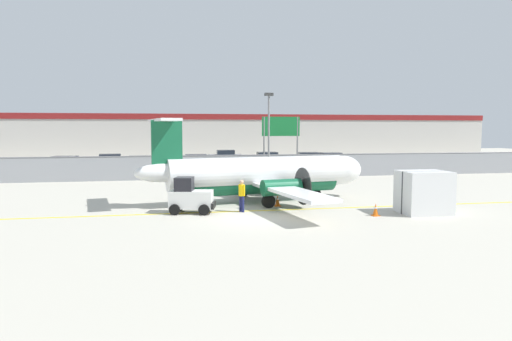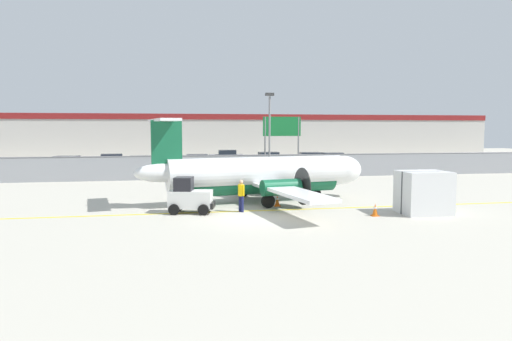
{
  "view_description": "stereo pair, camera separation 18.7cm",
  "coord_description": "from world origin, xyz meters",
  "px_view_note": "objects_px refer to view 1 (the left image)",
  "views": [
    {
      "loc": [
        -3.92,
        -21.69,
        4.38
      ],
      "look_at": [
        1.27,
        5.94,
        1.8
      ],
      "focal_mm": 32.0,
      "sensor_mm": 36.0,
      "label": 1
    },
    {
      "loc": [
        -3.74,
        -21.72,
        4.38
      ],
      "look_at": [
        1.27,
        5.94,
        1.8
      ],
      "focal_mm": 32.0,
      "sensor_mm": 36.0,
      "label": 2
    }
  ],
  "objects_px": {
    "traffic_cone_near_right": "(376,210)",
    "parked_car_7": "(332,160)",
    "ground_crew_worker": "(242,194)",
    "parked_car_1": "(109,161)",
    "parked_car_0": "(64,164)",
    "baggage_tug": "(190,197)",
    "traffic_cone_near_left": "(278,201)",
    "parked_car_3": "(195,162)",
    "commuter_airplane": "(263,175)",
    "parked_car_6": "(307,159)",
    "cargo_container": "(424,192)",
    "parked_car_5": "(266,159)",
    "traffic_cone_far_left": "(268,197)",
    "highway_sign": "(281,131)",
    "apron_light_pole": "(269,130)",
    "parked_car_2": "(142,164)",
    "parked_car_4": "(225,156)"
  },
  "relations": [
    {
      "from": "parked_car_1",
      "to": "baggage_tug",
      "type": "bearing_deg",
      "value": 98.26
    },
    {
      "from": "parked_car_0",
      "to": "parked_car_2",
      "type": "xyz_separation_m",
      "value": [
        7.53,
        -0.96,
        0.0
      ]
    },
    {
      "from": "parked_car_2",
      "to": "parked_car_6",
      "type": "xyz_separation_m",
      "value": [
        18.27,
        3.51,
        0.0
      ]
    },
    {
      "from": "parked_car_7",
      "to": "parked_car_1",
      "type": "bearing_deg",
      "value": 175.6
    },
    {
      "from": "parked_car_4",
      "to": "parked_car_7",
      "type": "relative_size",
      "value": 1.01
    },
    {
      "from": "traffic_cone_near_left",
      "to": "parked_car_0",
      "type": "xyz_separation_m",
      "value": [
        -16.29,
        22.71,
        0.58
      ]
    },
    {
      "from": "parked_car_3",
      "to": "traffic_cone_near_left",
      "type": "bearing_deg",
      "value": 100.93
    },
    {
      "from": "traffic_cone_far_left",
      "to": "parked_car_2",
      "type": "relative_size",
      "value": 0.15
    },
    {
      "from": "commuter_airplane",
      "to": "parked_car_1",
      "type": "xyz_separation_m",
      "value": [
        -11.94,
        24.16,
        -0.71
      ]
    },
    {
      "from": "cargo_container",
      "to": "traffic_cone_near_left",
      "type": "bearing_deg",
      "value": 154.47
    },
    {
      "from": "parked_car_7",
      "to": "parked_car_2",
      "type": "bearing_deg",
      "value": -173.72
    },
    {
      "from": "baggage_tug",
      "to": "parked_car_7",
      "type": "xyz_separation_m",
      "value": [
        16.95,
        25.26,
        0.04
      ]
    },
    {
      "from": "ground_crew_worker",
      "to": "traffic_cone_far_left",
      "type": "bearing_deg",
      "value": -150.71
    },
    {
      "from": "traffic_cone_near_right",
      "to": "highway_sign",
      "type": "height_order",
      "value": "highway_sign"
    },
    {
      "from": "parked_car_1",
      "to": "parked_car_5",
      "type": "height_order",
      "value": "same"
    },
    {
      "from": "parked_car_0",
      "to": "traffic_cone_near_right",
      "type": "bearing_deg",
      "value": 135.12
    },
    {
      "from": "ground_crew_worker",
      "to": "parked_car_6",
      "type": "bearing_deg",
      "value": -138.52
    },
    {
      "from": "traffic_cone_near_right",
      "to": "parked_car_3",
      "type": "distance_m",
      "value": 28.24
    },
    {
      "from": "ground_crew_worker",
      "to": "parked_car_6",
      "type": "distance_m",
      "value": 29.15
    },
    {
      "from": "ground_crew_worker",
      "to": "parked_car_1",
      "type": "distance_m",
      "value": 29.14
    },
    {
      "from": "baggage_tug",
      "to": "parked_car_5",
      "type": "relative_size",
      "value": 0.59
    },
    {
      "from": "commuter_airplane",
      "to": "parked_car_6",
      "type": "relative_size",
      "value": 3.67
    },
    {
      "from": "parked_car_4",
      "to": "parked_car_6",
      "type": "height_order",
      "value": "same"
    },
    {
      "from": "ground_crew_worker",
      "to": "parked_car_3",
      "type": "relative_size",
      "value": 0.4
    },
    {
      "from": "commuter_airplane",
      "to": "parked_car_1",
      "type": "relative_size",
      "value": 3.66
    },
    {
      "from": "traffic_cone_near_right",
      "to": "parked_car_0",
      "type": "relative_size",
      "value": 0.15
    },
    {
      "from": "traffic_cone_near_left",
      "to": "parked_car_5",
      "type": "relative_size",
      "value": 0.15
    },
    {
      "from": "parked_car_0",
      "to": "apron_light_pole",
      "type": "distance_m",
      "value": 21.72
    },
    {
      "from": "parked_car_0",
      "to": "parked_car_3",
      "type": "bearing_deg",
      "value": -169.38
    },
    {
      "from": "traffic_cone_near_right",
      "to": "traffic_cone_far_left",
      "type": "distance_m",
      "value": 6.78
    },
    {
      "from": "traffic_cone_near_left",
      "to": "traffic_cone_near_right",
      "type": "distance_m",
      "value": 5.62
    },
    {
      "from": "parked_car_0",
      "to": "parked_car_6",
      "type": "height_order",
      "value": "same"
    },
    {
      "from": "cargo_container",
      "to": "parked_car_6",
      "type": "bearing_deg",
      "value": 86.38
    },
    {
      "from": "parked_car_3",
      "to": "parked_car_4",
      "type": "bearing_deg",
      "value": -112.37
    },
    {
      "from": "highway_sign",
      "to": "parked_car_0",
      "type": "bearing_deg",
      "value": 163.43
    },
    {
      "from": "parked_car_1",
      "to": "parked_car_6",
      "type": "relative_size",
      "value": 1.0
    },
    {
      "from": "baggage_tug",
      "to": "parked_car_5",
      "type": "height_order",
      "value": "baggage_tug"
    },
    {
      "from": "cargo_container",
      "to": "parked_car_2",
      "type": "relative_size",
      "value": 0.56
    },
    {
      "from": "traffic_cone_near_right",
      "to": "parked_car_7",
      "type": "distance_m",
      "value": 28.84
    },
    {
      "from": "parked_car_0",
      "to": "parked_car_4",
      "type": "xyz_separation_m",
      "value": [
        17.13,
        9.83,
        0.0
      ]
    },
    {
      "from": "cargo_container",
      "to": "parked_car_1",
      "type": "xyz_separation_m",
      "value": [
        -19.37,
        29.46,
        -0.21
      ]
    },
    {
      "from": "parked_car_1",
      "to": "highway_sign",
      "type": "bearing_deg",
      "value": 143.69
    },
    {
      "from": "traffic_cone_far_left",
      "to": "parked_car_6",
      "type": "bearing_deg",
      "value": 67.76
    },
    {
      "from": "ground_crew_worker",
      "to": "parked_car_1",
      "type": "bearing_deg",
      "value": -94.29
    },
    {
      "from": "ground_crew_worker",
      "to": "cargo_container",
      "type": "bearing_deg",
      "value": 142.24
    },
    {
      "from": "parked_car_7",
      "to": "baggage_tug",
      "type": "bearing_deg",
      "value": -123.79
    },
    {
      "from": "baggage_tug",
      "to": "parked_car_2",
      "type": "bearing_deg",
      "value": 111.95
    },
    {
      "from": "parked_car_1",
      "to": "ground_crew_worker",
      "type": "bearing_deg",
      "value": 103.29
    },
    {
      "from": "parked_car_0",
      "to": "highway_sign",
      "type": "distance_m",
      "value": 21.67
    },
    {
      "from": "commuter_airplane",
      "to": "parked_car_2",
      "type": "bearing_deg",
      "value": 102.34
    }
  ]
}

